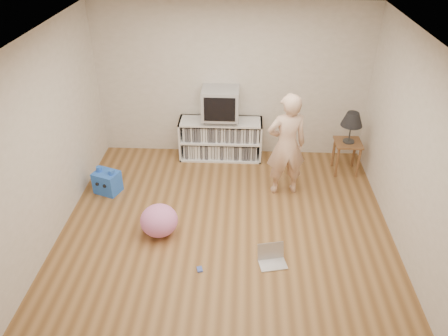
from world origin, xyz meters
name	(u,v)px	position (x,y,z in m)	size (l,w,h in m)	color
ground	(226,231)	(0.00, 0.00, 0.00)	(4.50, 4.50, 0.00)	brown
walls	(226,149)	(0.00, 0.00, 1.30)	(4.52, 4.52, 2.60)	beige
ceiling	(226,41)	(0.00, 0.00, 2.60)	(4.50, 4.50, 0.01)	white
media_unit	(221,139)	(-0.18, 2.04, 0.35)	(1.40, 0.45, 0.70)	white
dvd_deck	(221,119)	(-0.18, 2.02, 0.73)	(0.45, 0.35, 0.07)	gray
crt_tv	(220,103)	(-0.18, 2.02, 1.02)	(0.60, 0.53, 0.50)	#A5A5AA
side_table	(347,149)	(1.90, 1.65, 0.42)	(0.42, 0.42, 0.55)	brown
table_lamp	(352,120)	(1.90, 1.65, 0.94)	(0.34, 0.34, 0.52)	#333333
person	(286,145)	(0.84, 1.02, 0.81)	(0.59, 0.39, 1.62)	beige
laptop	(272,258)	(0.60, -0.54, 0.06)	(0.39, 0.34, 0.23)	silver
playing_cards	(200,269)	(-0.28, -0.74, 0.01)	(0.07, 0.09, 0.02)	#455BB9
plush_blue	(107,182)	(-1.86, 0.87, 0.18)	(0.44, 0.40, 0.42)	blue
plush_pink	(159,221)	(-0.89, -0.07, 0.21)	(0.50, 0.50, 0.43)	pink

